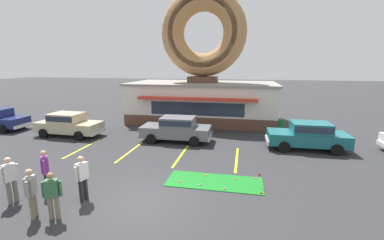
{
  "coord_description": "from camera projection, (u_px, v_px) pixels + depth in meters",
  "views": [
    {
      "loc": [
        3.48,
        -7.9,
        4.84
      ],
      "look_at": [
        0.84,
        5.0,
        2.0
      ],
      "focal_mm": 24.0,
      "sensor_mm": 36.0,
      "label": 1
    }
  ],
  "objects": [
    {
      "name": "ground_plane",
      "position": [
        142.0,
        202.0,
        9.27
      ],
      "size": [
        160.0,
        160.0,
        0.0
      ],
      "primitive_type": "plane",
      "color": "#2D2D30"
    },
    {
      "name": "pedestrian_leather_jacket_man",
      "position": [
        10.0,
        178.0,
        9.02
      ],
      "size": [
        0.36,
        0.56,
        1.71
      ],
      "color": "slate",
      "rests_on": "ground"
    },
    {
      "name": "parking_stripe_left",
      "position": [
        130.0,
        152.0,
        14.6
      ],
      "size": [
        0.12,
        3.6,
        0.01
      ],
      "primitive_type": "cube",
      "color": "yellow",
      "rests_on": "ground"
    },
    {
      "name": "car_champagne",
      "position": [
        69.0,
        124.0,
        17.68
      ],
      "size": [
        4.61,
        2.08,
        1.6
      ],
      "color": "#BCAD89",
      "rests_on": "ground"
    },
    {
      "name": "parking_stripe_centre",
      "position": [
        237.0,
        159.0,
        13.42
      ],
      "size": [
        0.12,
        3.6,
        0.01
      ],
      "primitive_type": "cube",
      "color": "yellow",
      "rests_on": "ground"
    },
    {
      "name": "pedestrian_clipboard_woman",
      "position": [
        52.0,
        194.0,
        8.06
      ],
      "size": [
        0.56,
        0.37,
        1.58
      ],
      "color": "#7F7056",
      "rests_on": "ground"
    },
    {
      "name": "pedestrian_beanie_man",
      "position": [
        31.0,
        191.0,
        8.13
      ],
      "size": [
        0.36,
        0.56,
        1.67
      ],
      "color": "#7F7056",
      "rests_on": "ground"
    },
    {
      "name": "mini_donut_mid_centre",
      "position": [
        261.0,
        193.0,
        9.81
      ],
      "size": [
        0.13,
        0.13,
        0.04
      ],
      "primitive_type": "torus",
      "color": "brown",
      "rests_on": "putting_mat"
    },
    {
      "name": "mini_donut_mid_left",
      "position": [
        235.0,
        179.0,
        11.0
      ],
      "size": [
        0.13,
        0.13,
        0.04
      ],
      "primitive_type": "torus",
      "color": "#D17F47",
      "rests_on": "putting_mat"
    },
    {
      "name": "parking_stripe_mid_left",
      "position": [
        181.0,
        155.0,
        14.01
      ],
      "size": [
        0.12,
        3.6,
        0.01
      ],
      "primitive_type": "cube",
      "color": "yellow",
      "rests_on": "ground"
    },
    {
      "name": "putting_flag_pin",
      "position": [
        259.0,
        177.0,
        10.3
      ],
      "size": [
        0.13,
        0.01,
        0.55
      ],
      "color": "silver",
      "rests_on": "putting_mat"
    },
    {
      "name": "mini_donut_near_right",
      "position": [
        180.0,
        182.0,
        10.74
      ],
      "size": [
        0.13,
        0.13,
        0.04
      ],
      "primitive_type": "torus",
      "color": "#D8667F",
      "rests_on": "putting_mat"
    },
    {
      "name": "trash_bin",
      "position": [
        281.0,
        126.0,
        18.7
      ],
      "size": [
        0.57,
        0.57,
        0.97
      ],
      "color": "#1E662D",
      "rests_on": "ground"
    },
    {
      "name": "mini_donut_far_left",
      "position": [
        224.0,
        189.0,
        10.13
      ],
      "size": [
        0.13,
        0.13,
        0.04
      ],
      "primitive_type": "torus",
      "color": "#D8667F",
      "rests_on": "putting_mat"
    },
    {
      "name": "mini_donut_near_left",
      "position": [
        206.0,
        175.0,
        11.37
      ],
      "size": [
        0.13,
        0.13,
        0.04
      ],
      "primitive_type": "torus",
      "color": "#D17F47",
      "rests_on": "putting_mat"
    },
    {
      "name": "donut_shop_building",
      "position": [
        203.0,
        78.0,
        21.84
      ],
      "size": [
        12.3,
        6.75,
        10.96
      ],
      "color": "brown",
      "rests_on": "ground"
    },
    {
      "name": "pedestrian_hooded_kid",
      "position": [
        45.0,
        169.0,
        9.76
      ],
      "size": [
        0.42,
        0.49,
        1.7
      ],
      "color": "#232328",
      "rests_on": "ground"
    },
    {
      "name": "car_grey",
      "position": [
        177.0,
        128.0,
        16.41
      ],
      "size": [
        4.58,
        2.03,
        1.6
      ],
      "color": "slate",
      "rests_on": "ground"
    },
    {
      "name": "parking_stripe_far_left",
      "position": [
        83.0,
        148.0,
        15.18
      ],
      "size": [
        0.12,
        3.6,
        0.01
      ],
      "primitive_type": "cube",
      "color": "yellow",
      "rests_on": "ground"
    },
    {
      "name": "mini_donut_mid_right",
      "position": [
        255.0,
        178.0,
        11.08
      ],
      "size": [
        0.13,
        0.13,
        0.04
      ],
      "primitive_type": "torus",
      "color": "#D8667F",
      "rests_on": "putting_mat"
    },
    {
      "name": "pedestrian_blue_sweater_man",
      "position": [
        82.0,
        176.0,
        9.15
      ],
      "size": [
        0.33,
        0.58,
        1.7
      ],
      "color": "#232328",
      "rests_on": "ground"
    },
    {
      "name": "golf_ball",
      "position": [
        189.0,
        177.0,
        11.18
      ],
      "size": [
        0.04,
        0.04,
        0.04
      ],
      "primitive_type": "sphere",
      "color": "white",
      "rests_on": "putting_mat"
    },
    {
      "name": "putting_mat",
      "position": [
        214.0,
        182.0,
        10.8
      ],
      "size": [
        3.99,
        1.57,
        0.03
      ],
      "primitive_type": "cube",
      "color": "#197523",
      "rests_on": "ground"
    },
    {
      "name": "car_teal",
      "position": [
        308.0,
        135.0,
        14.86
      ],
      "size": [
        4.59,
        2.04,
        1.6
      ],
      "color": "#196066",
      "rests_on": "ground"
    },
    {
      "name": "mini_donut_far_centre",
      "position": [
        201.0,
        185.0,
        10.48
      ],
      "size": [
        0.13,
        0.13,
        0.04
      ],
      "primitive_type": "torus",
      "color": "#D8667F",
      "rests_on": "putting_mat"
    }
  ]
}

